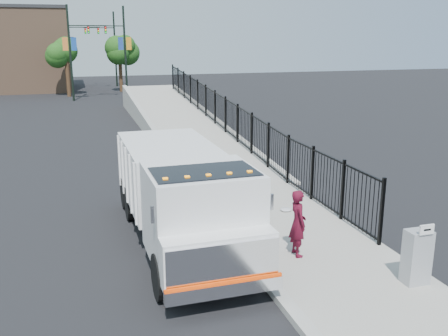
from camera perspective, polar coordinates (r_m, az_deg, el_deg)
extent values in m
plane|color=black|center=(14.25, 0.55, -7.76)|extent=(120.00, 120.00, 0.00)
cube|color=#9E998E|center=(13.23, 11.31, -9.65)|extent=(3.55, 12.00, 0.12)
cube|color=#ADAAA3|center=(12.49, 3.33, -10.80)|extent=(0.30, 12.00, 0.16)
cube|color=#9E998E|center=(29.69, -4.73, 4.20)|extent=(3.95, 24.06, 3.19)
cube|color=black|center=(26.07, 0.17, 4.76)|extent=(0.10, 28.00, 1.80)
cube|color=black|center=(13.90, -5.08, -5.91)|extent=(1.13, 6.99, 0.23)
cube|color=white|center=(11.39, -2.59, -5.13)|extent=(2.44, 2.29, 2.05)
cube|color=white|center=(10.44, -0.69, -10.09)|extent=(2.42, 0.75, 1.03)
cube|color=silver|center=(10.12, -0.06, -10.95)|extent=(2.36, 0.12, 0.87)
cube|color=silver|center=(10.28, 0.09, -13.72)|extent=(2.47, 0.22, 0.29)
cube|color=#FF4103|center=(10.21, 0.09, -12.96)|extent=(2.46, 0.09, 0.06)
cube|color=black|center=(10.96, -2.28, -2.55)|extent=(2.28, 1.37, 0.87)
cube|color=white|center=(14.83, -6.30, -0.44)|extent=(2.52, 4.34, 1.74)
cube|color=silver|center=(10.04, -8.20, -5.28)|extent=(0.06, 0.06, 0.36)
cube|color=silver|center=(10.72, 5.48, -3.88)|extent=(0.06, 0.06, 0.36)
cube|color=orange|center=(10.30, -6.73, -1.28)|extent=(0.10, 0.08, 0.06)
cube|color=orange|center=(10.39, -4.23, -1.07)|extent=(0.10, 0.08, 0.06)
cube|color=orange|center=(10.50, -1.78, -0.86)|extent=(0.10, 0.08, 0.06)
cube|color=orange|center=(10.63, 0.62, -0.66)|extent=(0.10, 0.08, 0.06)
cube|color=orange|center=(10.78, 2.95, -0.46)|extent=(0.10, 0.08, 0.06)
cylinder|color=black|center=(10.96, -7.09, -12.22)|extent=(0.34, 1.03, 1.03)
cylinder|color=black|center=(11.49, 3.72, -10.80)|extent=(0.34, 1.03, 1.03)
cylinder|color=black|center=(15.57, -10.54, -4.00)|extent=(0.34, 1.03, 1.03)
cylinder|color=black|center=(15.94, -2.83, -3.31)|extent=(0.34, 1.03, 1.03)
cylinder|color=black|center=(16.63, -11.04, -2.79)|extent=(0.34, 1.03, 1.03)
cylinder|color=black|center=(16.98, -3.81, -2.17)|extent=(0.34, 1.03, 1.03)
imported|color=#4D0B1D|center=(12.62, 8.43, -6.24)|extent=(0.44, 0.64, 1.71)
cube|color=gray|center=(12.00, 21.16, -9.46)|extent=(0.55, 0.40, 1.25)
cube|color=white|center=(11.57, 22.16, -6.53)|extent=(0.35, 0.04, 0.22)
ellipsoid|color=silver|center=(15.95, 7.08, -4.72)|extent=(0.36, 0.36, 0.09)
cylinder|color=black|center=(45.30, -17.16, 12.38)|extent=(0.18, 0.18, 8.00)
cube|color=black|center=(45.31, -15.30, 15.42)|extent=(3.20, 0.08, 0.08)
cube|color=black|center=(45.38, -13.39, 15.10)|extent=(0.18, 0.22, 0.60)
cube|color=#17459B|center=(45.28, -16.78, 13.42)|extent=(0.45, 0.04, 1.10)
cube|color=orange|center=(45.28, -17.69, 13.35)|extent=(0.45, 0.04, 1.10)
cylinder|color=black|center=(46.33, -11.22, 12.79)|extent=(0.18, 0.18, 8.00)
cube|color=black|center=(46.18, -13.42, 15.52)|extent=(3.20, 0.08, 0.08)
cube|color=black|center=(46.10, -15.24, 14.97)|extent=(0.18, 0.22, 0.60)
cube|color=orange|center=(46.35, -10.83, 13.80)|extent=(0.45, 0.04, 1.10)
cube|color=navy|center=(46.28, -11.72, 13.75)|extent=(0.45, 0.04, 1.10)
cylinder|color=black|center=(54.61, -17.31, 12.69)|extent=(0.18, 0.18, 8.00)
cube|color=black|center=(54.61, -15.76, 15.22)|extent=(3.20, 0.08, 0.08)
cube|color=black|center=(54.67, -14.18, 14.95)|extent=(0.18, 0.22, 0.60)
cube|color=navy|center=(54.59, -17.00, 13.55)|extent=(0.45, 0.04, 1.10)
cube|color=yellow|center=(54.59, -17.75, 13.50)|extent=(0.45, 0.04, 1.10)
cylinder|color=black|center=(57.56, -12.33, 13.09)|extent=(0.18, 0.18, 8.00)
cube|color=black|center=(57.43, -14.11, 15.28)|extent=(3.20, 0.08, 0.08)
cube|color=black|center=(57.37, -15.57, 14.84)|extent=(0.18, 0.22, 0.60)
cube|color=#CE4E22|center=(57.57, -12.02, 13.90)|extent=(0.45, 0.04, 1.10)
cube|color=navy|center=(57.51, -12.73, 13.86)|extent=(0.45, 0.04, 1.10)
cylinder|color=#382314|center=(48.81, -17.40, 9.67)|extent=(0.36, 0.36, 3.20)
sphere|color=#194714|center=(48.68, -17.62, 12.47)|extent=(2.37, 2.37, 2.37)
cylinder|color=#382314|center=(51.99, -11.72, 10.31)|extent=(0.36, 0.36, 3.20)
sphere|color=#194714|center=(51.87, -11.86, 12.95)|extent=(2.32, 2.32, 2.32)
cylinder|color=#382314|center=(59.50, -18.28, 10.42)|extent=(0.36, 0.36, 3.20)
sphere|color=#194714|center=(59.39, -18.47, 12.72)|extent=(2.74, 2.74, 2.74)
cube|color=#8C664C|center=(56.79, -22.43, 12.31)|extent=(10.00, 10.00, 8.00)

